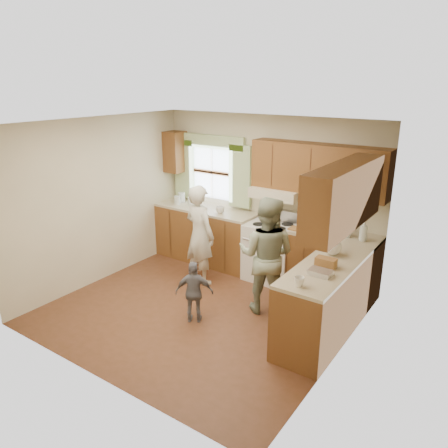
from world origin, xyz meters
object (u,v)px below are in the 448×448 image
Objects in this scene: woman_left at (200,235)px; woman_right at (266,255)px; child at (194,292)px; stove at (272,251)px.

woman_left is 0.97× the size of woman_right.
woman_right is at bearing -160.21° from child.
child is at bearing 135.96° from woman_left.
child is (-0.20, -1.70, -0.05)m from stove.
stove is at bearing -80.15° from woman_right.
woman_left is (-0.85, -0.74, 0.30)m from stove.
woman_left is at bearing -139.22° from stove.
child is at bearing -96.69° from stove.
woman_right reaches higher than stove.
stove is at bearing -129.18° from child.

